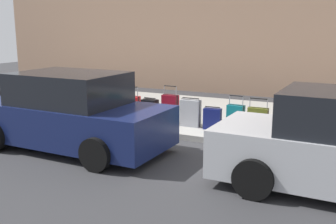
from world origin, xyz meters
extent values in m
plane|color=#333335|center=(0.00, 0.00, 0.00)|extent=(40.00, 40.00, 0.00)
cube|color=#9E9B93|center=(0.00, -2.50, 0.07)|extent=(18.00, 5.00, 0.14)
cube|color=maroon|center=(-3.53, -0.81, 0.40)|extent=(0.41, 0.21, 0.51)
cube|color=black|center=(-3.53, -0.81, 0.40)|extent=(0.41, 0.06, 0.52)
cylinder|color=gray|center=(-3.36, -0.80, 0.75)|extent=(0.02, 0.02, 0.20)
cylinder|color=black|center=(-3.35, -0.80, 0.16)|extent=(0.05, 0.02, 0.04)
cube|color=black|center=(-3.00, -0.84, 0.43)|extent=(0.37, 0.24, 0.58)
cube|color=black|center=(-3.00, -0.84, 0.43)|extent=(0.38, 0.05, 0.59)
cylinder|color=gray|center=(-3.16, -0.84, 0.74)|extent=(0.02, 0.02, 0.04)
cylinder|color=gray|center=(-2.85, -0.84, 0.74)|extent=(0.02, 0.02, 0.04)
cylinder|color=black|center=(-3.00, -0.84, 0.76)|extent=(0.31, 0.03, 0.02)
cylinder|color=black|center=(-3.16, -0.84, 0.16)|extent=(0.04, 0.02, 0.04)
cylinder|color=black|center=(-2.84, -0.84, 0.16)|extent=(0.04, 0.02, 0.04)
cube|color=red|center=(-2.45, -0.87, 0.41)|extent=(0.47, 0.24, 0.53)
cube|color=black|center=(-2.45, -0.87, 0.41)|extent=(0.46, 0.08, 0.54)
cylinder|color=gray|center=(-2.65, -0.89, 0.79)|extent=(0.02, 0.02, 0.23)
cylinder|color=gray|center=(-2.26, -0.85, 0.79)|extent=(0.02, 0.02, 0.23)
cylinder|color=black|center=(-2.45, -0.87, 0.91)|extent=(0.39, 0.06, 0.02)
cylinder|color=black|center=(-2.65, -0.89, 0.16)|extent=(0.05, 0.02, 0.04)
cylinder|color=black|center=(-2.25, -0.85, 0.16)|extent=(0.05, 0.02, 0.04)
cube|color=#59601E|center=(-1.86, -0.74, 0.46)|extent=(0.46, 0.18, 0.64)
cube|color=black|center=(-1.86, -0.74, 0.46)|extent=(0.47, 0.03, 0.65)
cylinder|color=gray|center=(-2.06, -0.74, 0.89)|extent=(0.02, 0.02, 0.22)
cylinder|color=gray|center=(-1.66, -0.74, 0.89)|extent=(0.02, 0.02, 0.22)
cylinder|color=black|center=(-1.86, -0.74, 0.99)|extent=(0.40, 0.02, 0.02)
cylinder|color=black|center=(-2.06, -0.74, 0.16)|extent=(0.04, 0.02, 0.04)
cylinder|color=black|center=(-1.65, -0.74, 0.16)|extent=(0.04, 0.02, 0.04)
cube|color=#0F606B|center=(-1.29, -0.87, 0.46)|extent=(0.42, 0.25, 0.63)
cube|color=black|center=(-1.29, -0.87, 0.46)|extent=(0.41, 0.08, 0.64)
cylinder|color=gray|center=(-1.46, -0.86, 0.88)|extent=(0.02, 0.02, 0.23)
cylinder|color=gray|center=(-1.12, -0.89, 0.88)|extent=(0.02, 0.02, 0.23)
cylinder|color=black|center=(-1.29, -0.87, 1.00)|extent=(0.34, 0.06, 0.02)
cylinder|color=black|center=(-1.46, -0.85, 0.16)|extent=(0.05, 0.02, 0.04)
cylinder|color=black|center=(-1.12, -0.89, 0.16)|extent=(0.05, 0.02, 0.04)
cube|color=navy|center=(-0.74, -0.77, 0.40)|extent=(0.44, 0.23, 0.51)
cube|color=black|center=(-0.74, -0.77, 0.40)|extent=(0.44, 0.07, 0.52)
cylinder|color=gray|center=(-0.92, -0.79, 0.67)|extent=(0.02, 0.02, 0.04)
cylinder|color=gray|center=(-0.56, -0.76, 0.67)|extent=(0.02, 0.02, 0.04)
cylinder|color=black|center=(-0.74, -0.77, 0.69)|extent=(0.37, 0.05, 0.02)
cylinder|color=black|center=(-0.93, -0.79, 0.16)|extent=(0.05, 0.02, 0.04)
cylinder|color=black|center=(-0.55, -0.76, 0.16)|extent=(0.05, 0.02, 0.04)
cube|color=#9EA0A8|center=(-0.14, -0.82, 0.48)|extent=(0.50, 0.24, 0.68)
cube|color=black|center=(-0.14, -0.82, 0.48)|extent=(0.51, 0.05, 0.69)
cylinder|color=gray|center=(-0.36, -0.83, 0.84)|extent=(0.02, 0.02, 0.04)
cylinder|color=gray|center=(0.08, -0.82, 0.84)|extent=(0.02, 0.02, 0.04)
cylinder|color=black|center=(-0.14, -0.82, 0.86)|extent=(0.44, 0.03, 0.02)
cylinder|color=black|center=(-0.36, -0.83, 0.16)|extent=(0.04, 0.02, 0.04)
cylinder|color=black|center=(0.08, -0.82, 0.16)|extent=(0.04, 0.02, 0.04)
cube|color=maroon|center=(0.45, -0.88, 0.51)|extent=(0.43, 0.25, 0.74)
cube|color=black|center=(0.45, -0.88, 0.51)|extent=(0.42, 0.07, 0.76)
cylinder|color=gray|center=(0.28, -0.87, 1.00)|extent=(0.02, 0.02, 0.23)
cylinder|color=gray|center=(0.63, -0.89, 1.00)|extent=(0.02, 0.02, 0.23)
cylinder|color=black|center=(0.45, -0.88, 1.11)|extent=(0.35, 0.05, 0.02)
cylinder|color=black|center=(0.27, -0.87, 0.16)|extent=(0.05, 0.02, 0.04)
cylinder|color=black|center=(0.63, -0.89, 0.16)|extent=(0.05, 0.02, 0.04)
cube|color=black|center=(1.00, -0.78, 0.44)|extent=(0.43, 0.28, 0.60)
cube|color=black|center=(1.00, -0.78, 0.44)|extent=(0.42, 0.08, 0.61)
cylinder|color=gray|center=(0.83, -0.77, 0.76)|extent=(0.02, 0.02, 0.04)
cylinder|color=gray|center=(1.17, -0.80, 0.76)|extent=(0.02, 0.02, 0.04)
cylinder|color=black|center=(1.00, -0.78, 0.78)|extent=(0.35, 0.05, 0.02)
cylinder|color=black|center=(0.82, -0.77, 0.16)|extent=(0.05, 0.02, 0.04)
cylinder|color=black|center=(1.18, -0.80, 0.16)|extent=(0.05, 0.02, 0.04)
cube|color=red|center=(1.56, -0.78, 0.46)|extent=(0.46, 0.29, 0.64)
cube|color=black|center=(1.56, -0.78, 0.46)|extent=(0.46, 0.08, 0.65)
cylinder|color=gray|center=(1.37, -0.79, 0.91)|extent=(0.02, 0.02, 0.26)
cylinder|color=gray|center=(1.76, -0.76, 0.91)|extent=(0.02, 0.02, 0.26)
cylinder|color=black|center=(1.56, -0.78, 1.04)|extent=(0.39, 0.05, 0.02)
cylinder|color=black|center=(1.37, -0.79, 0.16)|extent=(0.05, 0.02, 0.04)
cylinder|color=black|center=(1.76, -0.76, 0.16)|extent=(0.05, 0.02, 0.04)
cube|color=#59601E|center=(2.13, -0.80, 0.52)|extent=(0.41, 0.22, 0.77)
cube|color=black|center=(2.13, -0.80, 0.52)|extent=(0.41, 0.07, 0.79)
cylinder|color=gray|center=(1.96, -0.79, 0.93)|extent=(0.02, 0.02, 0.04)
cylinder|color=gray|center=(2.30, -0.82, 0.93)|extent=(0.02, 0.02, 0.04)
cylinder|color=black|center=(2.13, -0.80, 0.95)|extent=(0.34, 0.05, 0.02)
cylinder|color=black|center=(1.95, -0.79, 0.16)|extent=(0.05, 0.02, 0.04)
cylinder|color=black|center=(2.30, -0.82, 0.16)|extent=(0.05, 0.02, 0.04)
cube|color=#0F606B|center=(2.68, -0.82, 0.52)|extent=(0.43, 0.22, 0.76)
cube|color=black|center=(2.68, -0.82, 0.52)|extent=(0.44, 0.05, 0.77)
cylinder|color=gray|center=(2.49, -0.83, 1.04)|extent=(0.02, 0.02, 0.30)
cylinder|color=gray|center=(2.86, -0.82, 1.04)|extent=(0.02, 0.02, 0.30)
cylinder|color=black|center=(2.68, -0.82, 1.19)|extent=(0.37, 0.03, 0.02)
cylinder|color=black|center=(2.49, -0.83, 0.16)|extent=(0.04, 0.02, 0.04)
cylinder|color=black|center=(2.87, -0.82, 0.16)|extent=(0.04, 0.02, 0.04)
cylinder|color=red|center=(3.43, -0.81, 0.47)|extent=(0.20, 0.20, 0.67)
sphere|color=red|center=(3.43, -0.81, 0.86)|extent=(0.21, 0.21, 0.21)
cylinder|color=red|center=(3.58, -0.81, 0.51)|extent=(0.09, 0.10, 0.09)
cylinder|color=red|center=(3.28, -0.81, 0.51)|extent=(0.09, 0.10, 0.09)
cylinder|color=brown|center=(3.99, -0.66, 0.59)|extent=(0.14, 0.14, 0.90)
cylinder|color=black|center=(-2.58, 2.46, 0.32)|extent=(0.64, 0.23, 0.64)
cylinder|color=black|center=(-2.62, 0.72, 0.32)|extent=(0.64, 0.23, 0.64)
cube|color=#141E4C|center=(1.62, 1.62, 0.58)|extent=(4.35, 1.86, 0.81)
cube|color=black|center=(1.62, 1.62, 1.32)|extent=(2.27, 1.68, 0.67)
cylinder|color=black|center=(2.94, 0.69, 0.32)|extent=(0.64, 0.23, 0.64)
cylinder|color=black|center=(0.29, 2.55, 0.32)|extent=(0.64, 0.23, 0.64)
cylinder|color=black|center=(0.26, 0.74, 0.32)|extent=(0.64, 0.23, 0.64)
camera|label=1|loc=(-3.94, 8.16, 2.58)|focal=42.51mm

